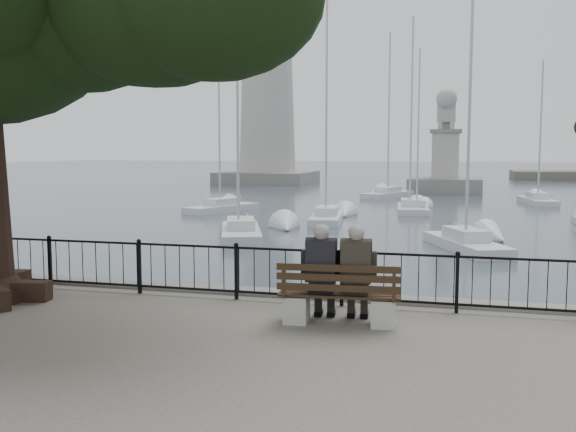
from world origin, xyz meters
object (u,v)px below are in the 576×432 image
(person_left, at_px, (322,277))
(lighthouse, at_px, (267,67))
(person_right, at_px, (357,278))
(bench, at_px, (339,303))
(lion_monument, at_px, (445,167))

(person_left, xyz_separation_m, lighthouse, (-18.88, 60.66, 11.34))
(lighthouse, bearing_deg, person_left, -72.71)
(person_right, distance_m, lighthouse, 64.65)
(person_left, relative_size, person_right, 1.00)
(bench, height_order, lion_monument, lion_monument)
(person_left, xyz_separation_m, person_right, (0.55, 0.04, 0.00))
(person_left, height_order, person_right, same)
(person_right, distance_m, lion_monument, 48.55)
(person_left, relative_size, lighthouse, 0.05)
(bench, relative_size, person_left, 1.22)
(person_right, height_order, lighthouse, lighthouse)
(lion_monument, bearing_deg, person_left, -91.32)
(person_right, relative_size, lighthouse, 0.05)
(bench, distance_m, lion_monument, 48.69)
(bench, bearing_deg, lion_monument, 89.03)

